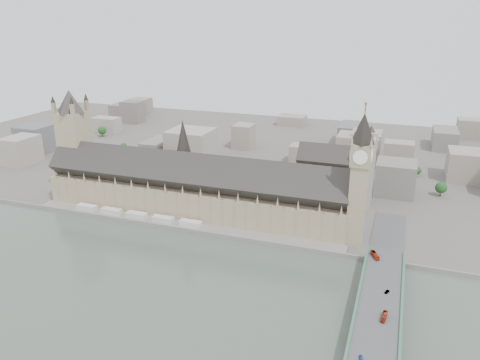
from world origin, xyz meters
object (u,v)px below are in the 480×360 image
(elizabeth_tower, at_px, (360,171))
(victoria_tower, at_px, (74,139))
(car_blue, at_px, (361,358))
(car_silver, at_px, (387,292))
(palace_of_westminster, at_px, (192,189))
(red_bus_south, at_px, (384,316))
(westminster_bridge, at_px, (378,317))
(westminster_abbey, at_px, (337,174))
(red_bus_north, at_px, (375,255))

(elizabeth_tower, bearing_deg, victoria_tower, 176.04)
(elizabeth_tower, distance_m, car_blue, 148.19)
(victoria_tower, height_order, car_silver, victoria_tower)
(palace_of_westminster, bearing_deg, elizabeth_tower, -4.85)
(elizabeth_tower, distance_m, red_bus_south, 116.29)
(palace_of_westminster, bearing_deg, car_silver, -28.17)
(palace_of_westminster, height_order, westminster_bridge, palace_of_westminster)
(westminster_abbey, bearing_deg, car_silver, -71.62)
(elizabeth_tower, height_order, westminster_bridge, elizabeth_tower)
(westminster_bridge, distance_m, car_blue, 44.40)
(victoria_tower, distance_m, red_bus_south, 314.72)
(victoria_tower, xyz_separation_m, westminster_bridge, (284.00, -113.50, -50.08))
(victoria_tower, distance_m, red_bus_north, 285.74)
(palace_of_westminster, bearing_deg, westminster_bridge, -33.49)
(elizabeth_tower, relative_size, red_bus_south, 11.25)
(elizabeth_tower, xyz_separation_m, westminster_abbey, (-27.08, 87.00, -33.01))
(red_bus_north, bearing_deg, victoria_tower, 144.53)
(westminster_abbey, height_order, red_bus_north, westminster_abbey)
(westminster_bridge, xyz_separation_m, car_silver, (3.36, 18.64, 5.78))
(westminster_bridge, relative_size, red_bus_north, 29.64)
(westminster_bridge, bearing_deg, car_blue, -96.69)
(westminster_abbey, distance_m, car_blue, 231.27)
(red_bus_north, bearing_deg, elizabeth_tower, 91.53)
(palace_of_westminster, relative_size, victoria_tower, 2.65)
(westminster_abbey, relative_size, red_bus_north, 6.20)
(elizabeth_tower, xyz_separation_m, westminster_bridge, (24.00, -95.50, -52.96))
(palace_of_westminster, xyz_separation_m, victoria_tower, (-122.00, 6.30, 32.50))
(car_silver, bearing_deg, westminster_bridge, -77.68)
(car_blue, bearing_deg, elizabeth_tower, 88.04)
(westminster_bridge, distance_m, red_bus_south, 10.44)
(red_bus_south, distance_m, car_silver, 26.20)
(westminster_bridge, bearing_deg, red_bus_south, -66.94)
(westminster_bridge, xyz_separation_m, red_bus_north, (-6.66, 60.14, 6.65))
(victoria_tower, xyz_separation_m, red_bus_north, (277.34, -53.36, -43.43))
(red_bus_north, xyz_separation_m, car_silver, (10.03, -41.50, -0.87))
(westminster_abbey, bearing_deg, victoria_tower, -163.50)
(westminster_bridge, height_order, car_blue, car_blue)
(westminster_bridge, height_order, car_silver, car_silver)
(palace_of_westminster, relative_size, elizabeth_tower, 2.47)
(victoria_tower, distance_m, car_silver, 305.84)
(palace_of_westminster, distance_m, red_bus_south, 201.46)
(westminster_bridge, xyz_separation_m, red_bus_south, (3.21, -7.55, 6.46))
(palace_of_westminster, distance_m, elizabeth_tower, 142.94)
(victoria_tower, relative_size, red_bus_north, 9.12)
(palace_of_westminster, height_order, red_bus_north, palace_of_westminster)
(elizabeth_tower, xyz_separation_m, victoria_tower, (-260.00, 18.00, -2.88))
(palace_of_westminster, height_order, car_blue, palace_of_westminster)
(car_blue, bearing_deg, car_silver, 72.56)
(westminster_bridge, distance_m, car_silver, 19.81)
(red_bus_south, bearing_deg, car_silver, 95.52)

